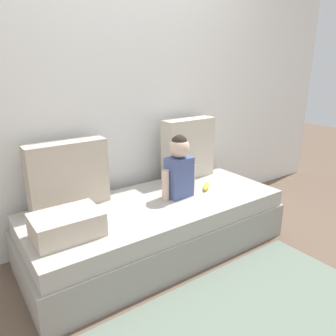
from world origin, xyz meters
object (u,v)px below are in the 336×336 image
banana (206,186)px  couch (157,227)px  throw_pillow_left (68,175)px  folded_blanket (67,225)px  toddler (179,166)px  throw_pillow_right (188,148)px

banana → couch: bearing=178.9°
throw_pillow_left → folded_blanket: (-0.17, -0.42, -0.17)m
throw_pillow_left → toddler: size_ratio=1.14×
banana → folded_blanket: 1.20m
toddler → folded_blanket: bearing=-173.5°
throw_pillow_right → banana: throw_pillow_right is taller
throw_pillow_right → folded_blanket: bearing=-161.6°
couch → banana: 0.53m
toddler → banana: (0.28, -0.01, -0.22)m
toddler → banana: 0.36m
throw_pillow_right → toddler: bearing=-137.1°
couch → throw_pillow_left: (-0.54, 0.31, 0.44)m
couch → banana: (0.48, -0.01, 0.23)m
throw_pillow_right → toddler: throw_pillow_right is taller
throw_pillow_right → banana: (-0.06, -0.32, -0.25)m
toddler → folded_blanket: 0.94m
throw_pillow_left → throw_pillow_right: size_ratio=1.05×
couch → folded_blanket: (-0.71, -0.10, 0.28)m
banana → toddler: bearing=178.1°
throw_pillow_left → banana: throw_pillow_left is taller
toddler → folded_blanket: toddler is taller
throw_pillow_right → toddler: 0.46m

